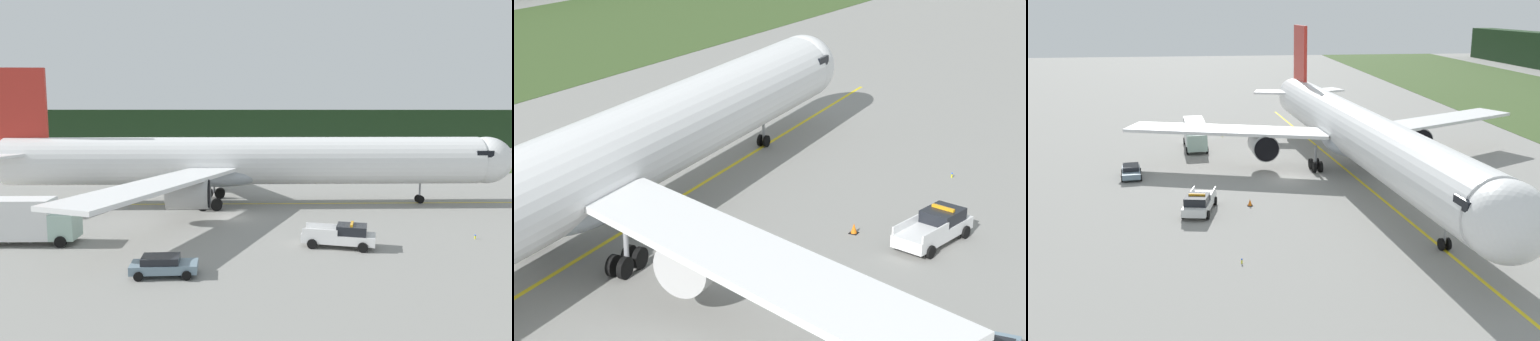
% 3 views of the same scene
% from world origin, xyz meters
% --- Properties ---
extents(ground, '(320.00, 320.00, 0.00)m').
position_xyz_m(ground, '(0.00, 0.00, 0.00)').
color(ground, gray).
extents(grass_verge, '(320.00, 41.63, 0.04)m').
position_xyz_m(grass_verge, '(0.00, 55.56, 0.02)').
color(grass_verge, '#3B5227').
rests_on(grass_verge, ground).
extents(distant_tree_line, '(288.00, 6.87, 10.00)m').
position_xyz_m(distant_tree_line, '(0.00, 88.56, 5.00)').
color(distant_tree_line, '#1F371E').
rests_on(distant_tree_line, ground).
extents(taxiway_centerline_main, '(82.26, 7.62, 0.01)m').
position_xyz_m(taxiway_centerline_main, '(0.48, 7.09, 0.00)').
color(taxiway_centerline_main, yellow).
rests_on(taxiway_centerline_main, ground).
extents(airliner, '(61.34, 47.16, 14.80)m').
position_xyz_m(airliner, '(-0.13, 7.03, 4.70)').
color(airliner, white).
rests_on(airliner, ground).
extents(ops_pickup_truck, '(5.80, 3.13, 1.94)m').
position_xyz_m(ops_pickup_truck, '(9.35, -9.09, 0.90)').
color(ops_pickup_truck, silver).
rests_on(ops_pickup_truck, ground).
extents(catering_truck, '(7.46, 3.22, 3.75)m').
position_xyz_m(catering_truck, '(-15.12, -9.70, 1.89)').
color(catering_truck, '#A0C1B3').
rests_on(catering_truck, ground).
extents(staff_car, '(4.41, 2.48, 1.30)m').
position_xyz_m(staff_car, '(-2.64, -16.19, 0.70)').
color(staff_car, slate).
rests_on(staff_car, ground).
extents(apron_cone, '(0.49, 0.49, 0.62)m').
position_xyz_m(apron_cone, '(8.12, -4.59, 0.30)').
color(apron_cone, black).
rests_on(apron_cone, ground).
extents(taxiway_edge_light_east, '(0.12, 0.12, 0.38)m').
position_xyz_m(taxiway_edge_light_east, '(20.48, -6.11, 0.20)').
color(taxiway_edge_light_east, yellow).
rests_on(taxiway_edge_light_east, ground).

